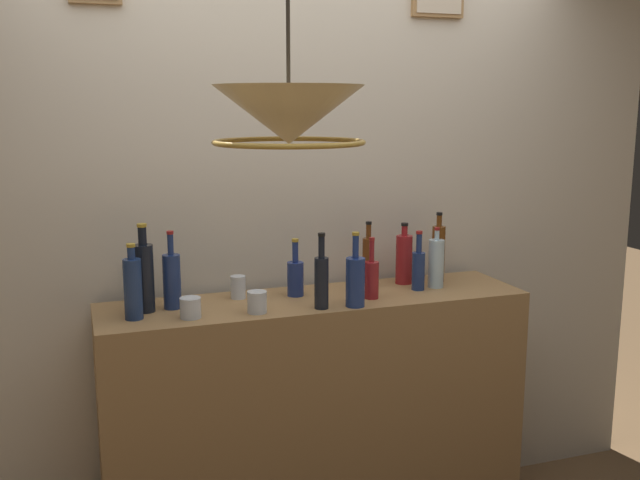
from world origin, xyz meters
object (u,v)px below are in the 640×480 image
at_px(glass_tumbler_rocks, 238,287).
at_px(glass_tumbler_shot, 257,302).
at_px(liquor_bottle_rye, 371,278).
at_px(liquor_bottle_bourbon, 355,280).
at_px(liquor_bottle_gin, 321,280).
at_px(liquor_bottle_tequila, 368,260).
at_px(liquor_bottle_vodka, 133,288).
at_px(liquor_bottle_whiskey, 438,253).
at_px(liquor_bottle_rum, 172,280).
at_px(pendant_lamp, 289,117).
at_px(liquor_bottle_mezcal, 436,263).
at_px(glass_tumbler_highball, 190,308).
at_px(liquor_bottle_amaro, 418,268).
at_px(liquor_bottle_scotch, 144,276).
at_px(liquor_bottle_sherry, 295,276).
at_px(liquor_bottle_brandy, 404,258).

xyz_separation_m(glass_tumbler_rocks, glass_tumbler_shot, (0.02, -0.22, -0.01)).
relative_size(liquor_bottle_rye, liquor_bottle_bourbon, 0.85).
xyz_separation_m(liquor_bottle_gin, liquor_bottle_tequila, (0.30, 0.25, 0.00)).
bearing_deg(liquor_bottle_vodka, liquor_bottle_whiskey, 6.28).
relative_size(liquor_bottle_rum, glass_tumbler_rocks, 3.27).
bearing_deg(liquor_bottle_rye, pendant_lamp, -133.19).
relative_size(liquor_bottle_vodka, liquor_bottle_rye, 1.13).
relative_size(liquor_bottle_mezcal, glass_tumbler_highball, 3.33).
bearing_deg(liquor_bottle_mezcal, liquor_bottle_tequila, 158.91).
bearing_deg(liquor_bottle_mezcal, pendant_lamp, -143.82).
xyz_separation_m(liquor_bottle_bourbon, liquor_bottle_tequila, (0.17, 0.27, 0.01)).
height_order(liquor_bottle_gin, liquor_bottle_amaro, liquor_bottle_gin).
bearing_deg(liquor_bottle_rum, liquor_bottle_mezcal, -2.01).
relative_size(liquor_bottle_vodka, glass_tumbler_rocks, 3.04).
distance_m(liquor_bottle_scotch, liquor_bottle_tequila, 0.95).
relative_size(liquor_bottle_mezcal, glass_tumbler_rocks, 2.82).
relative_size(liquor_bottle_tequila, glass_tumbler_rocks, 3.07).
bearing_deg(liquor_bottle_tequila, glass_tumbler_shot, -157.28).
distance_m(liquor_bottle_vodka, liquor_bottle_rum, 0.18).
distance_m(liquor_bottle_whiskey, liquor_bottle_vodka, 1.34).
bearing_deg(liquor_bottle_scotch, glass_tumbler_shot, -21.09).
bearing_deg(liquor_bottle_whiskey, liquor_bottle_rum, -177.59).
xyz_separation_m(liquor_bottle_rye, liquor_bottle_gin, (-0.24, -0.07, 0.03)).
bearing_deg(liquor_bottle_sherry, glass_tumbler_shot, -138.10).
distance_m(liquor_bottle_whiskey, liquor_bottle_bourbon, 0.56).
height_order(liquor_bottle_rum, glass_tumbler_highball, liquor_bottle_rum).
height_order(liquor_bottle_vodka, glass_tumbler_rocks, liquor_bottle_vodka).
relative_size(liquor_bottle_amaro, glass_tumbler_shot, 3.07).
relative_size(liquor_bottle_bourbon, liquor_bottle_mezcal, 1.13).
distance_m(liquor_bottle_sherry, liquor_bottle_rum, 0.51).
bearing_deg(liquor_bottle_amaro, liquor_bottle_bourbon, -156.87).
relative_size(liquor_bottle_brandy, liquor_bottle_gin, 0.91).
relative_size(liquor_bottle_gin, glass_tumbler_rocks, 3.19).
xyz_separation_m(liquor_bottle_vodka, liquor_bottle_brandy, (1.17, 0.16, -0.01)).
distance_m(liquor_bottle_whiskey, glass_tumbler_shot, 0.91).
xyz_separation_m(liquor_bottle_vodka, pendant_lamp, (0.43, -0.56, 0.62)).
relative_size(liquor_bottle_amaro, glass_tumbler_highball, 3.24).
distance_m(liquor_bottle_sherry, pendant_lamp, 0.97).
xyz_separation_m(liquor_bottle_vodka, liquor_bottle_mezcal, (1.27, 0.06, -0.01)).
bearing_deg(liquor_bottle_bourbon, liquor_bottle_rum, 163.23).
xyz_separation_m(liquor_bottle_gin, glass_tumbler_rocks, (-0.27, 0.25, -0.07)).
bearing_deg(liquor_bottle_brandy, liquor_bottle_rum, -176.28).
distance_m(liquor_bottle_rum, liquor_bottle_mezcal, 1.12).
bearing_deg(liquor_bottle_tequila, liquor_bottle_sherry, -172.88).
distance_m(glass_tumbler_highball, pendant_lamp, 0.89).
bearing_deg(liquor_bottle_whiskey, liquor_bottle_gin, -159.29).
relative_size(liquor_bottle_tequila, liquor_bottle_mezcal, 1.09).
bearing_deg(liquor_bottle_rye, liquor_bottle_vodka, 178.90).
bearing_deg(liquor_bottle_rum, glass_tumbler_shot, -29.28).
bearing_deg(glass_tumbler_shot, liquor_bottle_whiskey, 13.70).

